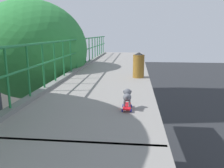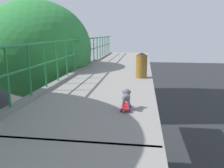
# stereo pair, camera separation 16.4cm
# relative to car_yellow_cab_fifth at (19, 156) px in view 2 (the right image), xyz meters

# --- Properties ---
(overpass_deck) EXTENTS (2.83, 29.29, 0.53)m
(overpass_deck) POSITION_rel_car_yellow_cab_fifth_xyz_m (5.90, -8.21, 5.27)
(overpass_deck) COLOR gray
(overpass_deck) RESTS_ON bridge_pier
(car_yellow_cab_fifth) EXTENTS (1.91, 4.45, 1.66)m
(car_yellow_cab_fifth) POSITION_rel_car_yellow_cab_fifth_xyz_m (0.00, 0.00, 0.00)
(car_yellow_cab_fifth) COLOR yellow
(car_yellow_cab_fifth) RESTS_ON ground
(city_bus) EXTENTS (2.63, 11.50, 3.50)m
(city_bus) POSITION_rel_car_yellow_cab_fifth_xyz_m (-4.08, 13.60, 1.23)
(city_bus) COLOR beige
(city_bus) RESTS_ON ground
(roadside_tree_mid) EXTENTS (4.76, 4.76, 9.13)m
(roadside_tree_mid) POSITION_rel_car_yellow_cab_fifth_xyz_m (2.37, -1.66, 6.24)
(roadside_tree_mid) COLOR brown
(roadside_tree_mid) RESTS_ON ground
(toy_skateboard) EXTENTS (0.19, 0.44, 0.08)m
(toy_skateboard) POSITION_rel_car_yellow_cab_fifth_xyz_m (6.70, -6.98, 5.60)
(toy_skateboard) COLOR red
(toy_skateboard) RESTS_ON overpass_deck
(small_dog) EXTENTS (0.17, 0.36, 0.31)m
(small_dog) POSITION_rel_car_yellow_cab_fifth_xyz_m (6.70, -6.93, 5.80)
(small_dog) COLOR #5A5C65
(small_dog) RESTS_ON toy_skateboard
(litter_bin) EXTENTS (0.38, 0.38, 0.84)m
(litter_bin) POSITION_rel_car_yellow_cab_fifth_xyz_m (6.95, -3.64, 5.97)
(litter_bin) COLOR olive
(litter_bin) RESTS_ON overpass_deck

